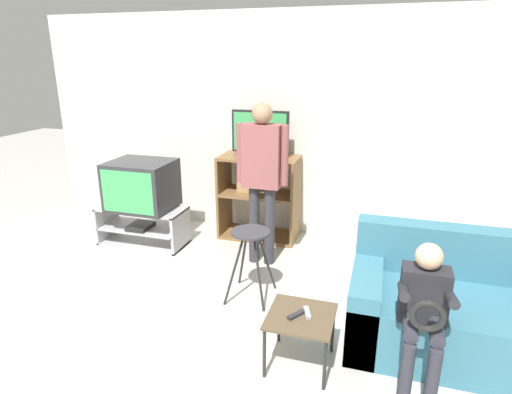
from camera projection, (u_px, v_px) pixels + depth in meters
wall_back at (288, 127)px, 5.04m from camera, size 6.40×0.06×2.60m
tv_stand at (143, 226)px, 4.98m from camera, size 1.00×0.44×0.44m
television_main at (142, 185)px, 4.83m from camera, size 0.70×0.59×0.55m
media_shelf at (259, 197)px, 5.08m from camera, size 0.92×0.48×0.99m
television_flat at (260, 135)px, 4.87m from camera, size 0.67×0.20×0.52m
folding_stool at (251, 244)px, 3.76m from camera, size 0.39×0.43×0.65m
snack_table at (301, 321)px, 2.95m from camera, size 0.45×0.45×0.40m
remote_control_black at (296, 315)px, 2.93m from camera, size 0.11×0.14×0.02m
remote_control_white at (307, 313)px, 2.95m from camera, size 0.08×0.15×0.02m
couch at (449, 311)px, 3.17m from camera, size 1.43×0.88×0.85m
person_standing_adult at (262, 169)px, 4.27m from camera, size 0.53×0.20×1.67m
person_seated_child at (424, 307)px, 2.68m from camera, size 0.33×0.43×0.99m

